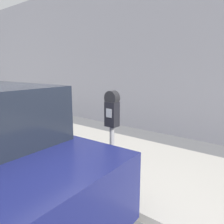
# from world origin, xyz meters

# --- Properties ---
(ground_plane) EXTENTS (60.00, 60.00, 0.00)m
(ground_plane) POSITION_xyz_m (0.00, 0.00, 0.00)
(ground_plane) COLOR slate
(sidewalk) EXTENTS (24.00, 2.80, 0.15)m
(sidewalk) POSITION_xyz_m (0.00, 2.20, 0.07)
(sidewalk) COLOR #BCB7AD
(sidewalk) RESTS_ON ground_plane
(building_facade) EXTENTS (24.00, 0.30, 5.34)m
(building_facade) POSITION_xyz_m (0.00, 5.05, 2.67)
(building_facade) COLOR gray
(building_facade) RESTS_ON ground_plane
(parking_meter) EXTENTS (0.21, 0.15, 1.65)m
(parking_meter) POSITION_xyz_m (0.45, 0.97, 1.31)
(parking_meter) COLOR gray
(parking_meter) RESTS_ON sidewalk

